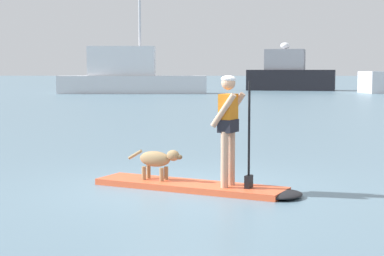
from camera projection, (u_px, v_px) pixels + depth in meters
ground_plane at (189, 189)px, 10.23m from camera, size 400.00×400.00×0.00m
paddleboard at (202, 187)px, 10.13m from camera, size 3.45×2.09×0.10m
person_paddler at (229, 122)px, 9.82m from camera, size 0.68×0.60×1.74m
dog at (158, 160)px, 10.46m from camera, size 0.96×0.49×0.52m
moored_boat_port at (129, 76)px, 51.84m from camera, size 12.16×3.21×12.35m
moored_boat_outer at (290, 75)px, 59.78m from camera, size 8.63×4.91×4.51m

